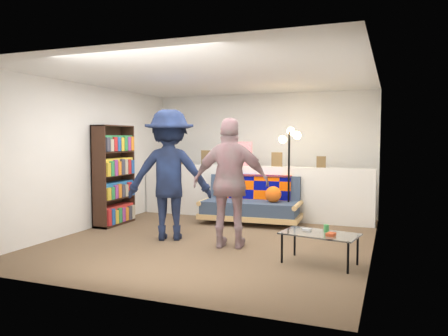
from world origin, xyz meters
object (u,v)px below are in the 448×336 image
Objects in this scene: coffee_table at (320,235)px; person_right at (231,183)px; bookshelf at (114,178)px; futon_sofa at (252,203)px; floor_lamp at (290,156)px; person_left at (169,175)px.

person_right is (-1.28, 0.37, 0.55)m from coffee_table.
futon_sofa is at bearing 23.71° from bookshelf.
floor_lamp is 0.88× the size of person_left.
coffee_table is 2.53m from floor_lamp.
floor_lamp is (2.88, 1.07, 0.40)m from bookshelf.
futon_sofa is 2.48m from bookshelf.
person_right reaches higher than floor_lamp.
person_left reaches higher than futon_sofa.
person_left is (-2.32, 0.52, 0.62)m from coffee_table.
bookshelf reaches higher than coffee_table.
floor_lamp is at bearing 7.37° from futon_sofa.
floor_lamp is (0.65, 0.08, 0.86)m from futon_sofa.
bookshelf is 1.78× the size of coffee_table.
person_right reaches higher than futon_sofa.
coffee_table is 0.54× the size of person_right.
floor_lamp is 2.24m from person_left.
bookshelf is at bearing -156.29° from futon_sofa.
person_right is at bearing -82.17° from futon_sofa.
floor_lamp reaches higher than futon_sofa.
coffee_table is at bearing -68.32° from floor_lamp.
person_right is at bearing -17.43° from bookshelf.
floor_lamp is at bearing 111.68° from coffee_table.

